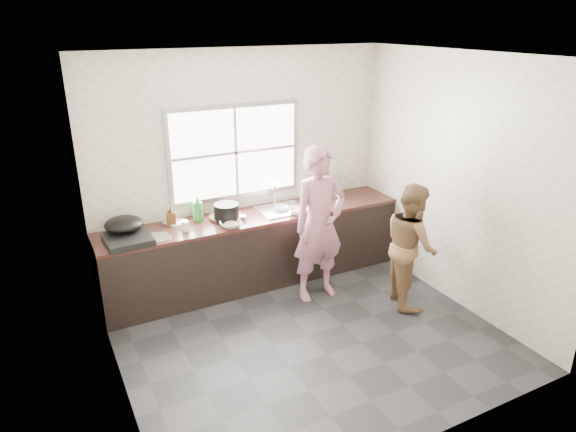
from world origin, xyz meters
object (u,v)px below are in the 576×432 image
bowl_crabs (299,212)px  dish_rack (324,184)px  cutting_board (226,217)px  bottle_green (198,208)px  bottle_brown_short (198,211)px  black_pot (227,213)px  pot_lid_left (158,238)px  pot_lid_right (173,221)px  burner (128,240)px  bowl_mince (231,224)px  bottle_brown_tall (171,216)px  glass_jar (185,226)px  wok (124,224)px  bowl_held (282,208)px  woman (319,230)px  person_side (411,245)px  plate_food (177,222)px

bowl_crabs → dish_rack: dish_rack is taller
cutting_board → bottle_green: bottle_green is taller
bowl_crabs → bottle_brown_short: 1.15m
black_pot → pot_lid_left: bearing=-171.7°
pot_lid_right → burner: bearing=-147.4°
cutting_board → pot_lid_right: cutting_board is taller
bowl_mince → bottle_brown_tall: 0.67m
black_pot → pot_lid_left: size_ratio=1.02×
black_pot → dish_rack: size_ratio=0.66×
pot_lid_right → bottle_brown_tall: bearing=-111.2°
cutting_board → glass_jar: size_ratio=3.54×
pot_lid_right → black_pot: bearing=-25.5°
bottle_green → wok: bearing=-176.5°
bowl_mince → burner: bearing=175.5°
black_pot → bottle_green: size_ratio=0.89×
bottle_brown_short → pot_lid_left: bottle_brown_short is taller
bowl_held → pot_lid_left: size_ratio=0.79×
bottle_green → glass_jar: bearing=-136.0°
woman → pot_lid_left: 1.72m
bottle_brown_short → woman: bearing=-38.0°
cutting_board → pot_lid_left: (-0.83, -0.19, -0.01)m
bowl_crabs → pot_lid_right: bowl_crabs is taller
pot_lid_left → woman: bearing=-16.0°
person_side → black_pot: (-1.67, 1.17, 0.27)m
person_side → burner: size_ratio=3.10×
plate_food → dish_rack: dish_rack is taller
bottle_brown_short → burner: (-0.86, -0.35, -0.04)m
bottle_green → dish_rack: size_ratio=0.74×
cutting_board → pot_lid_right: 0.60m
bowl_crabs → black_pot: (-0.82, 0.18, 0.07)m
bowl_mince → pot_lid_right: size_ratio=1.01×
bowl_crabs → glass_jar: bearing=174.8°
person_side → pot_lid_right: bearing=76.8°
bowl_crabs → pot_lid_left: bearing=177.9°
bowl_mince → burner: (-1.08, 0.09, 0.00)m
bottle_green → burner: bottle_green is taller
woman → cutting_board: bearing=139.3°
bottle_brown_tall → bottle_brown_short: 0.34m
wok → dish_rack: 2.50m
cutting_board → black_pot: (-0.02, -0.08, 0.08)m
woman → plate_food: (-1.36, 0.80, 0.06)m
black_pot → bottle_green: bottle_green is taller
glass_jar → burner: 0.61m
woman → cutting_board: size_ratio=4.15×
wok → pot_lid_left: size_ratio=1.44×
black_pot → pot_lid_right: (-0.55, 0.26, -0.10)m
woman → pot_lid_left: bearing=162.2°
cutting_board → bottle_green: 0.34m
dish_rack → burner: bearing=-165.9°
plate_food → pot_lid_left: 0.44m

